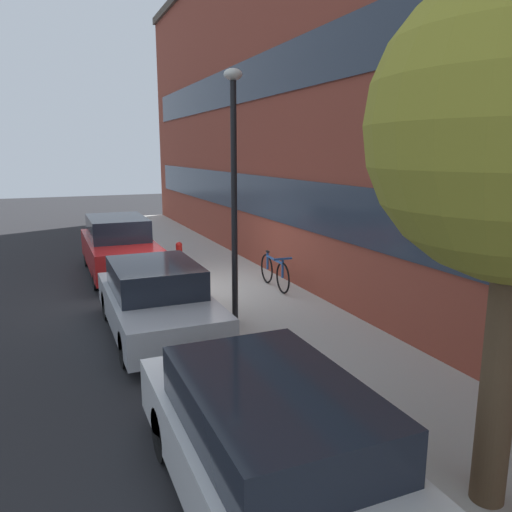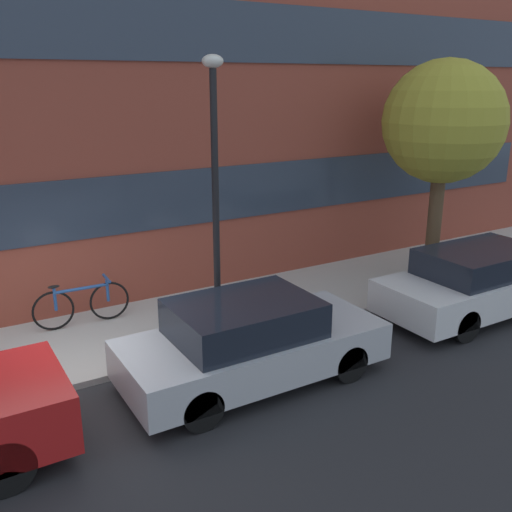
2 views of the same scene
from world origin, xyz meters
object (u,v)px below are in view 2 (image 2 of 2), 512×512
(bicycle, at_px, (82,303))
(street_tree, at_px, (444,123))
(lamp_post, at_px, (215,172))
(parked_car_white, at_px, (483,280))
(parked_car_silver, at_px, (251,342))

(bicycle, relative_size, street_tree, 0.37)
(street_tree, distance_m, lamp_post, 5.54)
(parked_car_white, xyz_separation_m, lamp_post, (-4.90, 1.42, 2.26))
(parked_car_white, bearing_deg, lamp_post, 163.81)
(parked_car_white, height_order, bicycle, parked_car_white)
(lamp_post, bearing_deg, parked_car_white, -16.19)
(bicycle, xyz_separation_m, lamp_post, (1.83, -1.66, 2.39))
(parked_car_silver, distance_m, lamp_post, 2.68)
(bicycle, bearing_deg, parked_car_white, -22.44)
(parked_car_silver, bearing_deg, lamp_post, 82.19)
(lamp_post, bearing_deg, bicycle, 137.73)
(bicycle, relative_size, lamp_post, 0.37)
(parked_car_silver, distance_m, street_tree, 6.60)
(parked_car_silver, bearing_deg, parked_car_white, 0.00)
(parked_car_silver, relative_size, lamp_post, 0.85)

